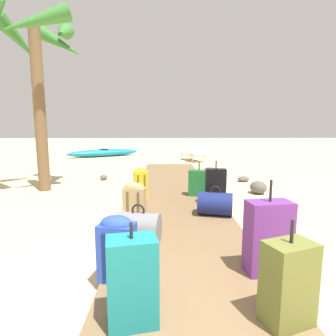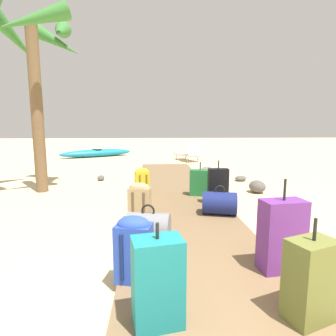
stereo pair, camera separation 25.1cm
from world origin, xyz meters
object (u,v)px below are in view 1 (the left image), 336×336
suitcase_black (216,187)px  palm_tree_far_left (35,51)px  suitcase_green (199,183)px  backpack_yellow (141,182)px  suitcase_purple (268,237)px  backpack_blue (117,246)px  duffel_bag_navy (215,204)px  duffel_bag_grey (138,227)px  suitcase_teal (132,282)px  kayak (104,153)px  backpack_tan (134,199)px  lounge_chair (194,153)px  suitcase_olive (288,283)px

suitcase_black → palm_tree_far_left: (-3.69, 1.48, 2.68)m
suitcase_black → suitcase_green: size_ratio=1.16×
suitcase_green → suitcase_black: bearing=-70.8°
backpack_yellow → suitcase_purple: size_ratio=0.65×
suitcase_green → backpack_blue: size_ratio=1.13×
backpack_blue → duffel_bag_navy: bearing=55.9°
duffel_bag_grey → suitcase_purple: 1.49m
suitcase_black → suitcase_teal: size_ratio=1.06×
suitcase_teal → kayak: (-2.66, 11.75, -0.21)m
backpack_yellow → backpack_blue: backpack_blue is taller
backpack_yellow → duffel_bag_navy: bearing=-41.1°
duffel_bag_navy → duffel_bag_grey: size_ratio=1.05×
suitcase_green → duffel_bag_grey: bearing=-114.6°
suitcase_black → kayak: 9.53m
backpack_tan → suitcase_purple: (1.44, -1.68, 0.07)m
backpack_blue → kayak: 11.44m
duffel_bag_navy → lounge_chair: bearing=86.2°
suitcase_purple → kayak: (-3.88, 11.07, -0.24)m
lounge_chair → duffel_bag_navy: bearing=-93.8°
duffel_bag_grey → suitcase_teal: bearing=-86.7°
backpack_yellow → suitcase_black: bearing=-19.5°
backpack_tan → suitcase_purple: 2.21m
suitcase_green → backpack_yellow: (-1.16, -0.13, 0.05)m
backpack_yellow → suitcase_purple: 3.17m
duffel_bag_grey → suitcase_purple: size_ratio=0.64×
suitcase_olive → palm_tree_far_left: 6.39m
backpack_yellow → backpack_blue: size_ratio=0.97×
backpack_tan → palm_tree_far_left: bearing=137.0°
backpack_yellow → suitcase_teal: size_ratio=0.79×
suitcase_olive → suitcase_purple: bearing=80.2°
backpack_yellow → palm_tree_far_left: size_ratio=0.15×
suitcase_olive → suitcase_purple: suitcase_purple is taller
suitcase_green → lounge_chair: (0.60, 6.26, -0.02)m
suitcase_teal → kayak: size_ratio=0.22×
duffel_bag_grey → backpack_tan: 0.98m
backpack_blue → palm_tree_far_left: 5.30m
suitcase_teal → suitcase_olive: bearing=-0.9°
backpack_yellow → backpack_tan: 1.15m
duffel_bag_grey → suitcase_purple: (1.29, -0.72, 0.17)m
suitcase_teal → suitcase_purple: suitcase_purple is taller
suitcase_green → backpack_yellow: size_ratio=1.15×
duffel_bag_grey → kayak: 10.66m
duffel_bag_navy → palm_tree_far_left: size_ratio=0.15×
duffel_bag_navy → suitcase_teal: bearing=-113.4°
duffel_bag_navy → lounge_chair: lounge_chair is taller
backpack_blue → suitcase_olive: suitcase_olive is taller
duffel_bag_navy → suitcase_olive: (0.05, -2.43, 0.12)m
suitcase_olive → duffel_bag_grey: bearing=129.6°
duffel_bag_grey → suitcase_teal: (0.08, -1.40, 0.14)m
duffel_bag_navy → suitcase_teal: size_ratio=0.80×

